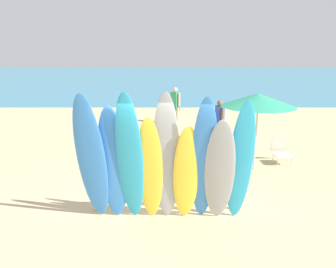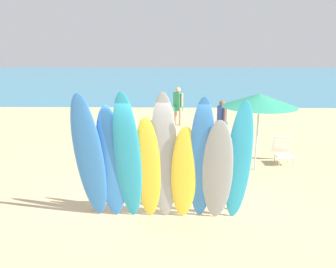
% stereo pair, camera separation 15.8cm
% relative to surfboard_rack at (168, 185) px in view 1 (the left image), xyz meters
% --- Properties ---
extents(ground, '(60.00, 60.00, 0.00)m').
position_rel_surfboard_rack_xyz_m(ground, '(0.00, 14.00, -0.59)').
color(ground, tan).
extents(ocean_water, '(60.00, 40.00, 0.02)m').
position_rel_surfboard_rack_xyz_m(ocean_water, '(0.00, 32.76, -0.58)').
color(ocean_water, teal).
rests_on(ocean_water, ground).
extents(surfboard_rack, '(3.18, 0.07, 0.75)m').
position_rel_surfboard_rack_xyz_m(surfboard_rack, '(0.00, 0.00, 0.00)').
color(surfboard_rack, brown).
rests_on(surfboard_rack, ground).
extents(surfboard_blue_0, '(0.62, 0.97, 2.71)m').
position_rel_surfboard_rack_xyz_m(surfboard_blue_0, '(-1.44, -0.61, 0.77)').
color(surfboard_blue_0, '#337AD1').
rests_on(surfboard_blue_0, ground).
extents(surfboard_blue_1, '(0.55, 0.65, 2.46)m').
position_rel_surfboard_rack_xyz_m(surfboard_blue_1, '(-1.05, -0.50, 0.64)').
color(surfboard_blue_1, '#337AD1').
rests_on(surfboard_blue_1, ground).
extents(surfboard_teal_2, '(0.56, 0.86, 2.72)m').
position_rel_surfboard_rack_xyz_m(surfboard_teal_2, '(-0.71, -0.59, 0.77)').
color(surfboard_teal_2, '#289EC6').
rests_on(surfboard_teal_2, ground).
extents(surfboard_yellow_3, '(0.51, 0.68, 2.25)m').
position_rel_surfboard_rack_xyz_m(surfboard_yellow_3, '(-0.34, -0.51, 0.54)').
color(surfboard_yellow_3, yellow).
rests_on(surfboard_yellow_3, ground).
extents(surfboard_grey_4, '(0.54, 0.73, 2.71)m').
position_rel_surfboard_rack_xyz_m(surfboard_grey_4, '(-0.02, -0.55, 0.76)').
color(surfboard_grey_4, '#999EA3').
rests_on(surfboard_grey_4, ground).
extents(surfboard_yellow_5, '(0.54, 0.70, 2.09)m').
position_rel_surfboard_rack_xyz_m(surfboard_yellow_5, '(0.36, -0.53, 0.46)').
color(surfboard_yellow_5, yellow).
rests_on(surfboard_yellow_5, ground).
extents(surfboard_blue_6, '(0.51, 0.92, 2.65)m').
position_rel_surfboard_rack_xyz_m(surfboard_blue_6, '(0.69, -0.62, 0.74)').
color(surfboard_blue_6, '#337AD1').
rests_on(surfboard_blue_6, ground).
extents(surfboard_grey_7, '(0.65, 0.85, 2.24)m').
position_rel_surfboard_rack_xyz_m(surfboard_grey_7, '(0.99, -0.61, 0.53)').
color(surfboard_grey_7, '#999EA3').
rests_on(surfboard_grey_7, ground).
extents(surfboard_teal_8, '(0.48, 0.71, 2.56)m').
position_rel_surfboard_rack_xyz_m(surfboard_teal_8, '(1.40, -0.55, 0.69)').
color(surfboard_teal_8, '#289EC6').
rests_on(surfboard_teal_8, ground).
extents(beachgoer_midbeach, '(0.41, 0.59, 1.59)m').
position_rel_surfboard_rack_xyz_m(beachgoer_midbeach, '(1.88, 5.27, 0.33)').
color(beachgoer_midbeach, brown).
rests_on(beachgoer_midbeach, ground).
extents(beachgoer_near_rack, '(0.44, 0.53, 1.71)m').
position_rel_surfboard_rack_xyz_m(beachgoer_near_rack, '(0.33, 8.28, 0.40)').
color(beachgoer_near_rack, tan).
rests_on(beachgoer_near_rack, ground).
extents(beach_chair_red, '(0.53, 0.66, 0.84)m').
position_rel_surfboard_rack_xyz_m(beach_chair_red, '(3.45, 3.11, -0.15)').
color(beach_chair_red, '#B7B7BC').
rests_on(beach_chair_red, ground).
extents(beach_umbrella, '(2.06, 2.06, 2.21)m').
position_rel_surfboard_rack_xyz_m(beach_umbrella, '(2.50, 2.54, 1.44)').
color(beach_umbrella, silver).
rests_on(beach_umbrella, ground).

